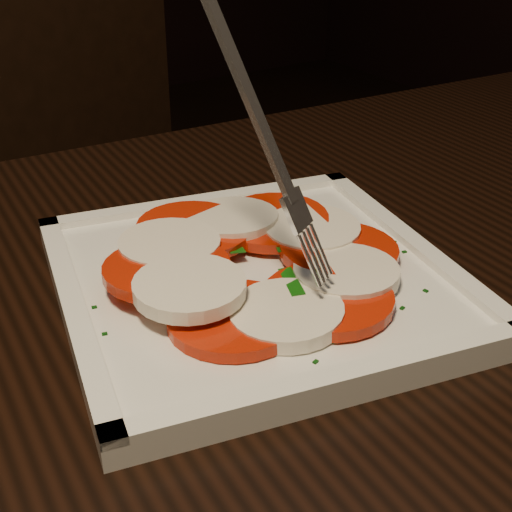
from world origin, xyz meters
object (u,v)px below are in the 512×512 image
object	(u,v)px
table	(341,403)
chair	(113,198)
fork	(247,131)
plate	(256,283)

from	to	relation	value
table	chair	bearing A→B (deg)	81.78
table	fork	bearing A→B (deg)	155.33
plate	fork	world-z (taller)	fork
table	fork	xyz separation A→B (m)	(-0.07, 0.03, 0.23)
chair	plate	distance (m)	0.72
chair	fork	world-z (taller)	fork
table	plate	world-z (taller)	plate
table	plate	size ratio (longest dim) A/B	4.53
chair	fork	bearing A→B (deg)	-118.25
table	fork	distance (m)	0.24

